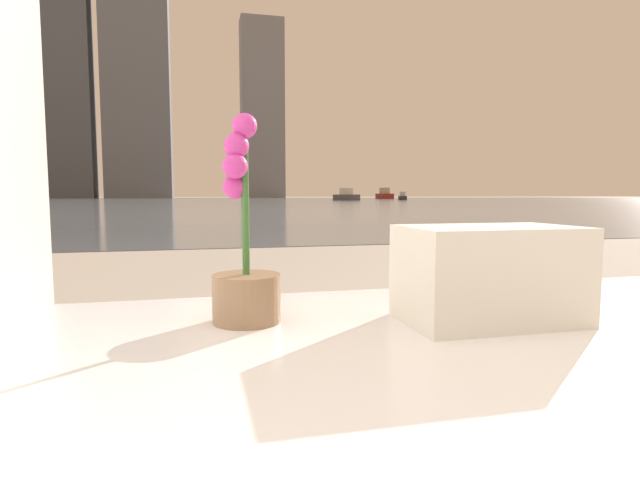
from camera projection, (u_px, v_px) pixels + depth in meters
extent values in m
cylinder|color=#8C6B4C|center=(247.00, 298.00, 0.83)|extent=(0.11, 0.11, 0.08)
cylinder|color=#38662D|center=(245.00, 201.00, 0.81)|extent=(0.01, 0.01, 0.24)
sphere|color=#CC3899|center=(245.00, 126.00, 0.80)|extent=(0.04, 0.04, 0.04)
sphere|color=#CC3899|center=(236.00, 146.00, 0.80)|extent=(0.04, 0.04, 0.04)
sphere|color=#CC3899|center=(235.00, 166.00, 0.79)|extent=(0.04, 0.04, 0.04)
sphere|color=#CC3899|center=(235.00, 187.00, 0.82)|extent=(0.04, 0.04, 0.04)
cube|color=silver|center=(488.00, 309.00, 0.84)|extent=(0.29, 0.18, 0.04)
cube|color=silver|center=(489.00, 286.00, 0.83)|extent=(0.29, 0.18, 0.04)
cube|color=silver|center=(489.00, 262.00, 0.83)|extent=(0.29, 0.18, 0.04)
cube|color=silver|center=(490.00, 238.00, 0.83)|extent=(0.29, 0.18, 0.04)
cube|color=slate|center=(203.00, 201.00, 60.12)|extent=(180.00, 110.00, 0.01)
cube|color=maroon|center=(384.00, 196.00, 87.28)|extent=(2.06, 5.24, 0.90)
cube|color=#B2A893|center=(385.00, 191.00, 87.19)|extent=(1.40, 2.00, 1.03)
cube|color=#2D2D33|center=(402.00, 198.00, 69.14)|extent=(2.00, 3.20, 0.53)
cube|color=silver|center=(403.00, 194.00, 69.09)|extent=(1.10, 1.32, 0.61)
cube|color=#4C4C51|center=(346.00, 197.00, 64.67)|extent=(2.63, 4.47, 0.74)
cube|color=silver|center=(346.00, 191.00, 64.60)|extent=(1.48, 1.83, 0.85)
cube|color=#4C515B|center=(64.00, 5.00, 104.25)|extent=(9.67, 6.20, 80.55)
cube|color=slate|center=(136.00, 65.00, 108.60)|extent=(13.97, 7.93, 57.59)
cube|color=slate|center=(262.00, 110.00, 115.86)|extent=(9.77, 6.09, 40.73)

